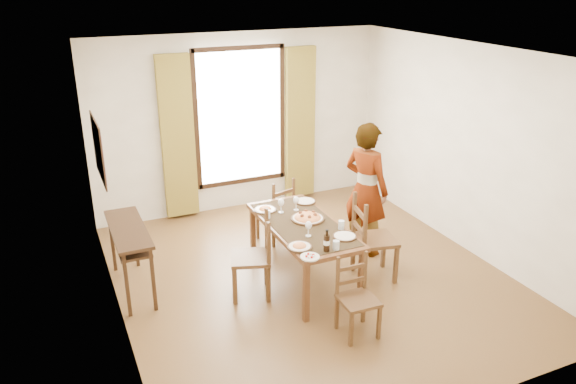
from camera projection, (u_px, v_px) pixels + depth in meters
name	position (u px, v px, depth m)	size (l,w,h in m)	color
ground	(311.00, 276.00, 6.91)	(5.00, 5.00, 0.00)	#4C3017
room_shell	(307.00, 154.00, 6.45)	(4.60, 5.10, 2.74)	white
console_table	(129.00, 237.00, 6.40)	(0.38, 1.20, 0.80)	#302010
dining_table	(303.00, 229.00, 6.59)	(0.79, 1.70, 0.76)	brown
chair_west	(254.00, 258.00, 6.37)	(0.56, 0.56, 1.00)	#53361B
chair_north	(277.00, 212.00, 7.70)	(0.51, 0.51, 0.92)	#53361B
chair_south	(357.00, 299.00, 5.71)	(0.38, 0.38, 0.84)	#53361B
chair_east	(372.00, 241.00, 6.73)	(0.55, 0.55, 1.06)	#53361B
man	(366.00, 189.00, 7.23)	(0.64, 0.76, 1.77)	#95989E
plate_sw	(300.00, 245.00, 5.98)	(0.27, 0.27, 0.05)	silver
plate_se	(345.00, 235.00, 6.21)	(0.27, 0.27, 0.05)	silver
plate_nw	(265.00, 208.00, 6.90)	(0.27, 0.27, 0.05)	silver
plate_ne	(305.00, 200.00, 7.15)	(0.27, 0.27, 0.05)	silver
pasta_platter	(308.00, 216.00, 6.64)	(0.40, 0.40, 0.10)	red
caprese_plate	(310.00, 256.00, 5.77)	(0.20, 0.20, 0.04)	silver
wine_glass_a	(308.00, 229.00, 6.21)	(0.08, 0.08, 0.18)	white
wine_glass_b	(296.00, 203.00, 6.88)	(0.08, 0.08, 0.18)	white
wine_glass_c	(281.00, 206.00, 6.82)	(0.08, 0.08, 0.18)	white
tumbler_a	(341.00, 225.00, 6.40)	(0.07, 0.07, 0.10)	silver
tumbler_b	(267.00, 214.00, 6.68)	(0.07, 0.07, 0.10)	silver
tumbler_c	(336.00, 245.00, 5.93)	(0.07, 0.07, 0.10)	silver
wine_bottle	(327.00, 240.00, 5.87)	(0.07, 0.07, 0.25)	black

